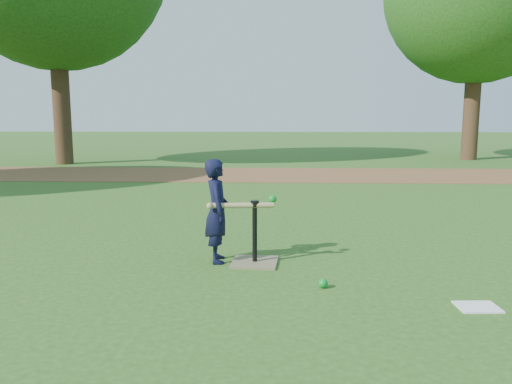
{
  "coord_description": "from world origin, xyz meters",
  "views": [
    {
      "loc": [
        0.25,
        -4.46,
        1.41
      ],
      "look_at": [
        0.05,
        0.49,
        0.65
      ],
      "focal_mm": 35.0,
      "sensor_mm": 36.0,
      "label": 1
    }
  ],
  "objects": [
    {
      "name": "child",
      "position": [
        -0.32,
        0.24,
        0.5
      ],
      "size": [
        0.3,
        0.4,
        1.0
      ],
      "primitive_type": "imported",
      "rotation": [
        0.0,
        0.0,
        1.74
      ],
      "color": "black",
      "rests_on": "ground"
    },
    {
      "name": "ground",
      "position": [
        0.0,
        0.0,
        0.0
      ],
      "size": [
        80.0,
        80.0,
        0.0
      ],
      "primitive_type": "plane",
      "color": "#285116",
      "rests_on": "ground"
    },
    {
      "name": "dirt_strip",
      "position": [
        0.0,
        7.5,
        0.01
      ],
      "size": [
        24.0,
        3.0,
        0.01
      ],
      "primitive_type": "cube",
      "color": "brown",
      "rests_on": "ground"
    },
    {
      "name": "batting_tee",
      "position": [
        0.05,
        0.19,
        0.11
      ],
      "size": [
        0.46,
        0.46,
        0.61
      ],
      "color": "#746B4A",
      "rests_on": "ground"
    },
    {
      "name": "clipboard",
      "position": [
        1.75,
        -0.87,
        0.01
      ],
      "size": [
        0.31,
        0.25,
        0.01
      ],
      "primitive_type": "cube",
      "rotation": [
        0.0,
        0.0,
        0.05
      ],
      "color": "white",
      "rests_on": "ground"
    },
    {
      "name": "wiffle_ball_ground",
      "position": [
        0.64,
        -0.49,
        0.04
      ],
      "size": [
        0.08,
        0.08,
        0.08
      ],
      "primitive_type": "sphere",
      "color": "#0C8826",
      "rests_on": "ground"
    },
    {
      "name": "swing_action",
      "position": [
        -0.04,
        0.18,
        0.58
      ],
      "size": [
        0.66,
        0.2,
        0.12
      ],
      "color": "tan",
      "rests_on": "ground"
    }
  ]
}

